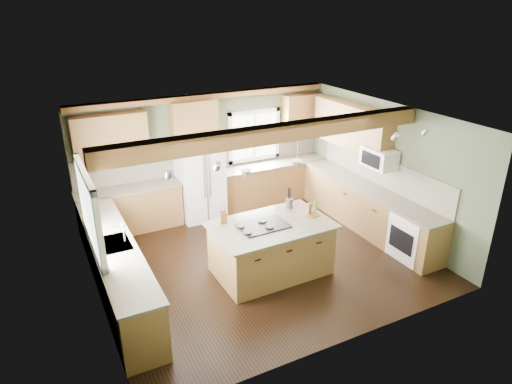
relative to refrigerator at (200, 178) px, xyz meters
name	(u,v)px	position (x,y,z in m)	size (l,w,h in m)	color
floor	(259,258)	(0.30, -2.12, -0.90)	(5.60, 5.60, 0.00)	black
ceiling	(259,118)	(0.30, -2.12, 1.70)	(5.60, 5.60, 0.00)	silver
wall_back	(206,153)	(0.30, 0.38, 0.40)	(5.60, 5.60, 0.00)	#4B563D
wall_left	(90,227)	(-2.50, -2.12, 0.40)	(5.00, 5.00, 0.00)	#4B563D
wall_right	(385,168)	(3.10, -2.12, 0.40)	(5.00, 5.00, 0.00)	#4B563D
ceiling_beam	(274,134)	(0.30, -2.60, 1.57)	(5.55, 0.26, 0.26)	brown
soffit_trim	(205,96)	(0.30, 0.28, 1.64)	(5.55, 0.20, 0.10)	brown
backsplash_back	(207,157)	(0.30, 0.36, 0.31)	(5.58, 0.03, 0.58)	brown
backsplash_right	(382,171)	(3.08, -2.07, 0.31)	(0.03, 3.70, 0.58)	brown
base_cab_back_left	(131,210)	(-1.49, 0.08, -0.46)	(2.02, 0.60, 0.88)	brown
counter_back_left	(128,189)	(-1.49, 0.08, 0.00)	(2.06, 0.64, 0.04)	#4B4337
base_cab_back_right	(272,183)	(1.79, 0.08, -0.46)	(2.62, 0.60, 0.88)	brown
counter_back_right	(273,164)	(1.79, 0.08, 0.00)	(2.66, 0.64, 0.04)	#4B4337
base_cab_left	(117,270)	(-2.20, -2.07, -0.46)	(0.60, 3.70, 0.88)	brown
counter_left	(113,245)	(-2.20, -2.07, 0.00)	(0.64, 3.74, 0.04)	#4B4337
base_cab_right	(367,209)	(2.80, -2.07, -0.46)	(0.60, 3.70, 0.88)	brown
counter_right	(369,188)	(2.80, -2.07, 0.00)	(0.64, 3.74, 0.04)	#4B4337
upper_cab_back_left	(110,137)	(-1.69, 0.21, 1.05)	(1.40, 0.35, 0.90)	brown
upper_cab_over_fridge	(194,118)	(0.00, 0.21, 1.25)	(0.96, 0.35, 0.70)	brown
upper_cab_right	(352,126)	(2.92, -1.22, 1.05)	(0.35, 2.20, 0.90)	brown
upper_cab_back_corner	(301,114)	(2.60, 0.21, 1.05)	(0.90, 0.35, 0.90)	brown
window_left	(88,210)	(-2.48, -2.07, 0.65)	(0.04, 1.60, 1.05)	white
window_back	(254,135)	(1.45, 0.36, 0.65)	(1.10, 0.04, 1.00)	white
sink	(113,244)	(-2.20, -2.07, 0.01)	(0.50, 0.65, 0.03)	#262628
faucet	(124,233)	(-2.02, -2.07, 0.15)	(0.02, 0.02, 0.28)	#B2B2B7
dishwasher	(137,318)	(-2.19, -3.37, -0.47)	(0.60, 0.60, 0.84)	white
oven	(414,237)	(2.79, -3.37, -0.47)	(0.60, 0.72, 0.84)	white
microwave	(379,158)	(2.88, -2.17, 0.65)	(0.40, 0.70, 0.38)	white
pendant_left	(246,175)	(-0.19, -2.61, 0.98)	(0.18, 0.18, 0.16)	#B2B2B7
pendant_right	(297,165)	(0.74, -2.60, 0.98)	(0.18, 0.18, 0.16)	#B2B2B7
refrigerator	(200,178)	(0.00, 0.00, 0.00)	(0.90, 0.74, 1.80)	white
island	(271,249)	(0.28, -2.60, -0.46)	(1.86, 1.14, 0.88)	olive
island_top	(271,225)	(0.28, -2.60, 0.00)	(1.99, 1.26, 0.04)	#4B4337
cooktop	(263,226)	(0.12, -2.61, 0.03)	(0.81, 0.54, 0.02)	black
knife_block	(223,218)	(-0.42, -2.21, 0.12)	(0.11, 0.09, 0.19)	brown
utensil_crock	(289,203)	(0.88, -2.17, 0.11)	(0.13, 0.13, 0.17)	#39332D
bottle_tray	(312,208)	(1.08, -2.61, 0.14)	(0.27, 0.27, 0.25)	brown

